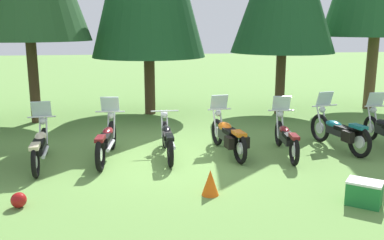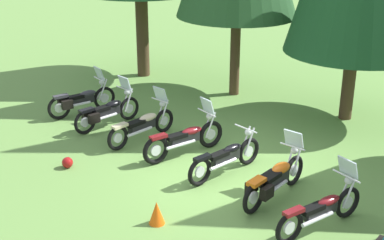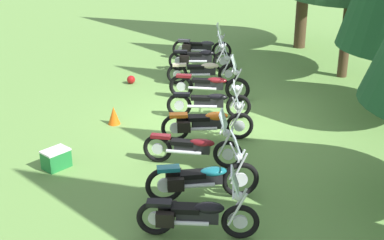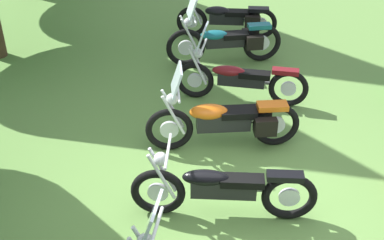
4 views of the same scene
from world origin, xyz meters
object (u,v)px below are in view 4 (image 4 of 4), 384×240
at_px(motorcycle_4, 222,188).
at_px(motorcycle_5, 225,120).
at_px(motorcycle_6, 239,78).
at_px(motorcycle_7, 226,40).
at_px(motorcycle_8, 228,17).

xyz_separation_m(motorcycle_4, motorcycle_5, (1.48, -0.06, 0.04)).
distance_m(motorcycle_4, motorcycle_6, 2.86).
bearing_deg(motorcycle_5, motorcycle_4, 81.07).
height_order(motorcycle_6, motorcycle_7, motorcycle_7).
bearing_deg(motorcycle_4, motorcycle_7, -90.65).
bearing_deg(motorcycle_8, motorcycle_6, 94.74).
height_order(motorcycle_4, motorcycle_5, motorcycle_5).
distance_m(motorcycle_5, motorcycle_8, 4.13).
xyz_separation_m(motorcycle_5, motorcycle_8, (4.13, -0.12, -0.02)).
bearing_deg(motorcycle_5, motorcycle_8, -98.38).
relative_size(motorcycle_5, motorcycle_6, 1.01).
bearing_deg(motorcycle_6, motorcycle_5, 87.65).
height_order(motorcycle_6, motorcycle_8, motorcycle_8).
xyz_separation_m(motorcycle_6, motorcycle_7, (1.49, 0.20, 0.03)).
bearing_deg(motorcycle_4, motorcycle_8, -91.00).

